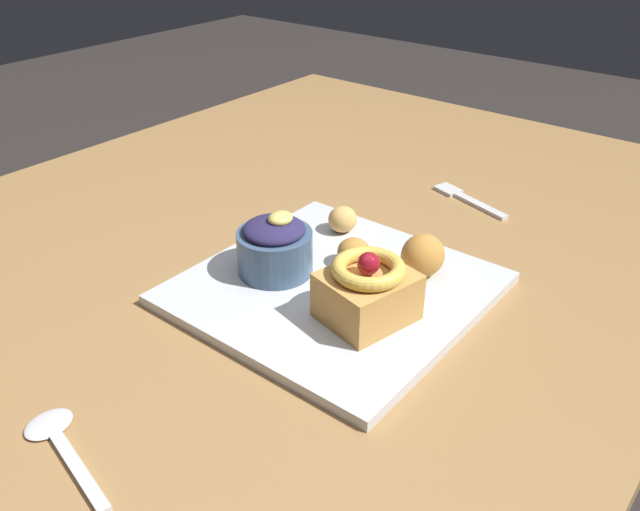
% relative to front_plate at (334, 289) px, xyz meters
% --- Properties ---
extents(dining_table, '(1.37, 0.92, 0.73)m').
position_rel_front_plate_xyz_m(dining_table, '(-0.01, 0.13, -0.10)').
color(dining_table, olive).
rests_on(dining_table, ground_plane).
extents(front_plate, '(0.29, 0.29, 0.01)m').
position_rel_front_plate_xyz_m(front_plate, '(0.00, 0.00, 0.00)').
color(front_plate, silver).
rests_on(front_plate, dining_table).
extents(cake_slice, '(0.10, 0.09, 0.07)m').
position_rel_front_plate_xyz_m(cake_slice, '(-0.03, -0.06, 0.04)').
color(cake_slice, '#C68E47').
rests_on(cake_slice, front_plate).
extents(berry_ramekin, '(0.08, 0.08, 0.07)m').
position_rel_front_plate_xyz_m(berry_ramekin, '(-0.02, 0.07, 0.04)').
color(berry_ramekin, '#3D5675').
rests_on(berry_ramekin, front_plate).
extents(fritter_front, '(0.05, 0.05, 0.05)m').
position_rel_front_plate_xyz_m(fritter_front, '(0.08, -0.06, 0.03)').
color(fritter_front, '#BC7F38').
rests_on(fritter_front, front_plate).
extents(fritter_middle, '(0.04, 0.04, 0.03)m').
position_rel_front_plate_xyz_m(fritter_middle, '(0.05, 0.01, 0.02)').
color(fritter_middle, '#BC7F38').
rests_on(fritter_middle, front_plate).
extents(fritter_back, '(0.04, 0.03, 0.03)m').
position_rel_front_plate_xyz_m(fritter_back, '(0.10, 0.07, 0.02)').
color(fritter_back, tan).
rests_on(fritter_back, front_plate).
extents(fork, '(0.06, 0.12, 0.00)m').
position_rel_front_plate_xyz_m(fork, '(0.30, 0.00, -0.00)').
color(fork, silver).
rests_on(fork, dining_table).
extents(spoon, '(0.05, 0.13, 0.00)m').
position_rel_front_plate_xyz_m(spoon, '(-0.31, 0.04, -0.00)').
color(spoon, silver).
rests_on(spoon, dining_table).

